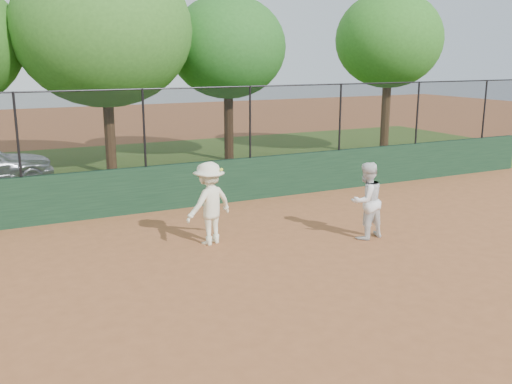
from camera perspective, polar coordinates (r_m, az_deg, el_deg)
name	(u,v)px	position (r m, az deg, el deg)	size (l,w,h in m)	color
ground	(271,289)	(10.14, 1.49, -9.69)	(80.00, 80.00, 0.00)	#9C5932
back_wall	(165,187)	(15.27, -9.06, 0.46)	(26.00, 0.20, 1.20)	#1B3C23
grass_strip	(115,170)	(21.08, -13.92, 2.14)	(36.00, 12.00, 0.01)	#2F4B17
player_second	(366,201)	(12.86, 10.96, -0.86)	(0.84, 0.65, 1.73)	white
player_main	(209,203)	(12.28, -4.70, -1.14)	(1.32, 1.02, 1.80)	white
fence_assembly	(162,126)	(14.98, -9.39, 6.56)	(26.00, 0.06, 2.00)	black
tree_2	(104,30)	(20.06, -15.00, 15.39)	(5.88, 5.34, 7.37)	#4B2F1A
tree_3	(228,47)	(22.13, -2.83, 14.24)	(4.47, 4.06, 6.25)	#392313
tree_4	(389,40)	(23.85, 13.19, 14.57)	(4.36, 3.96, 6.50)	#49301A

